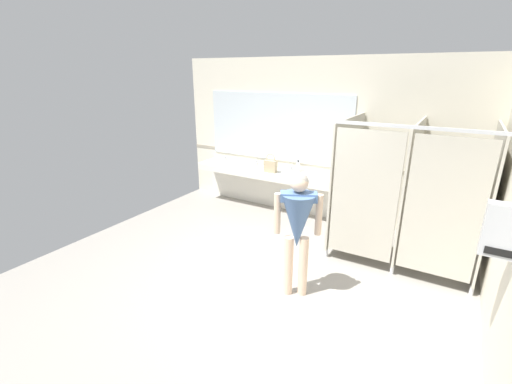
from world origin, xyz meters
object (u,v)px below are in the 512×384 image
at_px(paper_towel_dispenser_upper, 512,232).
at_px(person_standing, 298,221).
at_px(handbag, 271,166).
at_px(soap_dispenser, 298,167).

relative_size(paper_towel_dispenser_upper, person_standing, 0.28).
height_order(person_standing, handbag, person_standing).
distance_m(paper_towel_dispenser_upper, handbag, 4.32).
bearing_deg(soap_dispenser, handbag, -145.50).
height_order(handbag, soap_dispenser, handbag).
bearing_deg(paper_towel_dispenser_upper, soap_dispenser, 137.29).
distance_m(handbag, soap_dispenser, 0.53).
distance_m(person_standing, handbag, 2.66).
height_order(paper_towel_dispenser_upper, person_standing, paper_towel_dispenser_upper).
bearing_deg(handbag, paper_towel_dispenser_upper, -35.83).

